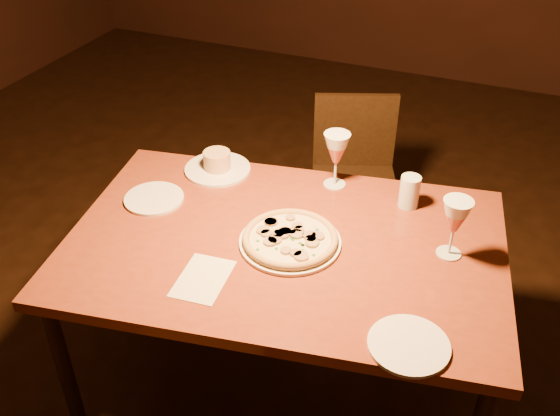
% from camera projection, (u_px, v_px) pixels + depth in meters
% --- Properties ---
extents(dining_table, '(1.48, 1.08, 0.73)m').
position_uv_depth(dining_table, '(284.00, 257.00, 1.98)').
color(dining_table, maroon).
rests_on(dining_table, floor).
extents(chair_far, '(0.48, 0.48, 0.77)m').
position_uv_depth(chair_far, '(354.00, 173.00, 2.83)').
color(chair_far, black).
rests_on(chair_far, floor).
extents(pizza_plate, '(0.32, 0.32, 0.03)m').
position_uv_depth(pizza_plate, '(290.00, 239.00, 1.93)').
color(pizza_plate, silver).
rests_on(pizza_plate, dining_table).
extents(ramekin_saucer, '(0.24, 0.24, 0.08)m').
position_uv_depth(ramekin_saucer, '(217.00, 165.00, 2.28)').
color(ramekin_saucer, silver).
rests_on(ramekin_saucer, dining_table).
extents(wine_glass_far, '(0.09, 0.09, 0.20)m').
position_uv_depth(wine_glass_far, '(336.00, 160.00, 2.15)').
color(wine_glass_far, '#BF5C4F').
rests_on(wine_glass_far, dining_table).
extents(wine_glass_right, '(0.09, 0.09, 0.20)m').
position_uv_depth(wine_glass_right, '(454.00, 228.00, 1.84)').
color(wine_glass_right, '#BF5C4F').
rests_on(wine_glass_right, dining_table).
extents(water_tumbler, '(0.07, 0.07, 0.11)m').
position_uv_depth(water_tumbler, '(409.00, 192.00, 2.07)').
color(water_tumbler, silver).
rests_on(water_tumbler, dining_table).
extents(side_plate_left, '(0.20, 0.20, 0.01)m').
position_uv_depth(side_plate_left, '(154.00, 199.00, 2.13)').
color(side_plate_left, silver).
rests_on(side_plate_left, dining_table).
extents(side_plate_near, '(0.21, 0.21, 0.01)m').
position_uv_depth(side_plate_near, '(409.00, 345.00, 1.59)').
color(side_plate_near, silver).
rests_on(side_plate_near, dining_table).
extents(menu_card, '(0.15, 0.21, 0.00)m').
position_uv_depth(menu_card, '(203.00, 278.00, 1.80)').
color(menu_card, beige).
rests_on(menu_card, dining_table).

